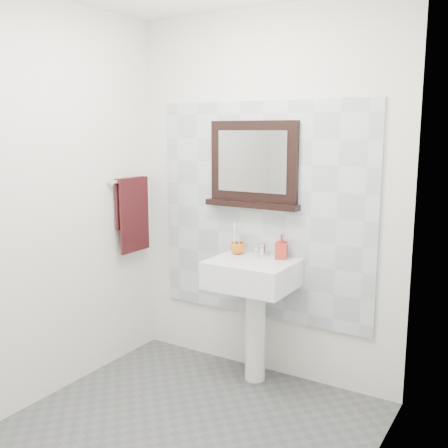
# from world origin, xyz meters

# --- Properties ---
(floor) EXTENTS (2.00, 2.20, 0.01)m
(floor) POSITION_xyz_m (0.00, 0.00, 0.00)
(floor) COLOR #4E5153
(floor) RESTS_ON ground
(back_wall) EXTENTS (2.00, 0.01, 2.50)m
(back_wall) POSITION_xyz_m (0.00, 1.10, 1.25)
(back_wall) COLOR silver
(back_wall) RESTS_ON ground
(left_wall) EXTENTS (0.01, 2.20, 2.50)m
(left_wall) POSITION_xyz_m (-1.00, 0.00, 1.25)
(left_wall) COLOR silver
(left_wall) RESTS_ON ground
(right_wall) EXTENTS (0.01, 2.20, 2.50)m
(right_wall) POSITION_xyz_m (1.00, 0.00, 1.25)
(right_wall) COLOR silver
(right_wall) RESTS_ON ground
(splashback) EXTENTS (1.60, 0.02, 1.50)m
(splashback) POSITION_xyz_m (0.00, 1.09, 1.15)
(splashback) COLOR silver
(splashback) RESTS_ON back_wall
(pedestal_sink) EXTENTS (0.55, 0.44, 0.96)m
(pedestal_sink) POSITION_xyz_m (0.04, 0.87, 0.68)
(pedestal_sink) COLOR white
(pedestal_sink) RESTS_ON ground
(toothbrush_cup) EXTENTS (0.11, 0.11, 0.08)m
(toothbrush_cup) POSITION_xyz_m (-0.13, 0.97, 0.90)
(toothbrush_cup) COLOR orange
(toothbrush_cup) RESTS_ON pedestal_sink
(toothbrushes) EXTENTS (0.05, 0.04, 0.21)m
(toothbrushes) POSITION_xyz_m (-0.13, 0.97, 0.98)
(toothbrushes) COLOR white
(toothbrushes) RESTS_ON toothbrush_cup
(soap_dispenser) EXTENTS (0.09, 0.09, 0.17)m
(soap_dispenser) POSITION_xyz_m (0.19, 1.01, 0.94)
(soap_dispenser) COLOR #B01424
(soap_dispenser) RESTS_ON pedestal_sink
(framed_mirror) EXTENTS (0.69, 0.11, 0.59)m
(framed_mirror) POSITION_xyz_m (-0.06, 1.06, 1.46)
(framed_mirror) COLOR black
(framed_mirror) RESTS_ON back_wall
(towel_bar) EXTENTS (0.07, 0.40, 0.03)m
(towel_bar) POSITION_xyz_m (-0.95, 0.82, 1.34)
(towel_bar) COLOR silver
(towel_bar) RESTS_ON left_wall
(hand_towel) EXTENTS (0.06, 0.30, 0.55)m
(hand_towel) POSITION_xyz_m (-0.94, 0.82, 1.13)
(hand_towel) COLOR black
(hand_towel) RESTS_ON towel_bar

